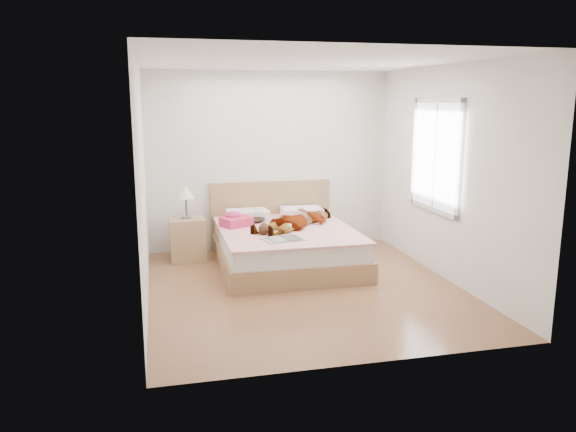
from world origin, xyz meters
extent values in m
plane|color=#572F1B|center=(0.00, 0.00, 0.00)|extent=(4.00, 4.00, 0.00)
imported|color=white|center=(0.19, 1.10, 0.62)|extent=(1.56, 1.45, 0.21)
ellipsoid|color=black|center=(-0.38, 1.55, 0.55)|extent=(0.49, 0.56, 0.07)
cube|color=silver|center=(-0.31, 1.50, 0.68)|extent=(0.09, 0.09, 0.05)
plane|color=white|center=(0.00, 0.00, 2.60)|extent=(4.00, 4.00, 0.00)
plane|color=silver|center=(0.00, 2.00, 1.30)|extent=(3.60, 0.00, 3.60)
plane|color=silver|center=(0.00, -2.00, 1.30)|extent=(3.60, 0.00, 3.60)
plane|color=silver|center=(-1.80, 0.00, 1.30)|extent=(0.00, 4.00, 4.00)
plane|color=silver|center=(1.80, 0.00, 1.30)|extent=(0.00, 4.00, 4.00)
cube|color=white|center=(1.78, 0.30, 1.50)|extent=(0.02, 1.10, 1.30)
cube|color=silver|center=(1.78, -0.28, 1.50)|extent=(0.04, 0.06, 1.42)
cube|color=silver|center=(1.78, 0.88, 1.50)|extent=(0.04, 0.06, 1.42)
cube|color=silver|center=(1.78, 0.30, 0.82)|extent=(0.04, 1.22, 0.06)
cube|color=silver|center=(1.78, 0.30, 2.18)|extent=(0.04, 1.22, 0.06)
cube|color=silver|center=(1.77, 0.30, 1.50)|extent=(0.03, 0.04, 1.30)
cube|color=olive|center=(0.00, 0.95, 0.13)|extent=(1.78, 2.08, 0.26)
cube|color=silver|center=(0.00, 0.95, 0.37)|extent=(1.70, 2.00, 0.22)
cube|color=silver|center=(0.00, 0.95, 0.49)|extent=(1.74, 2.04, 0.03)
cube|color=brown|center=(0.00, 1.96, 0.50)|extent=(1.80, 0.07, 1.00)
cube|color=white|center=(-0.40, 1.67, 0.57)|extent=(0.61, 0.44, 0.13)
cube|color=white|center=(0.40, 1.67, 0.57)|extent=(0.60, 0.43, 0.13)
cube|color=#D23960|center=(-0.62, 1.26, 0.57)|extent=(0.47, 0.43, 0.12)
ellipsoid|color=#D03873|center=(-0.65, 1.30, 0.65)|extent=(0.24, 0.18, 0.11)
cube|color=silver|center=(-0.17, 0.36, 0.52)|extent=(0.51, 0.39, 0.01)
cube|color=white|center=(-0.29, 0.34, 0.53)|extent=(0.29, 0.35, 0.02)
cube|color=#252525|center=(-0.05, 0.38, 0.53)|extent=(0.29, 0.35, 0.02)
cylinder|color=white|center=(-0.01, 0.80, 0.56)|extent=(0.10, 0.10, 0.10)
torus|color=white|center=(0.04, 0.80, 0.56)|extent=(0.07, 0.02, 0.07)
cylinder|color=black|center=(-0.01, 0.80, 0.60)|extent=(0.08, 0.08, 0.00)
ellipsoid|color=#33170E|center=(-0.35, 0.70, 0.58)|extent=(0.18, 0.20, 0.13)
ellipsoid|color=beige|center=(-0.35, 0.68, 0.59)|extent=(0.10, 0.11, 0.07)
sphere|color=black|center=(-0.33, 0.80, 0.59)|extent=(0.10, 0.10, 0.10)
sphere|color=#F9A2B9|center=(-0.36, 0.83, 0.61)|extent=(0.04, 0.04, 0.04)
sphere|color=pink|center=(-0.29, 0.82, 0.61)|extent=(0.04, 0.04, 0.04)
ellipsoid|color=black|center=(-0.41, 0.67, 0.55)|extent=(0.05, 0.07, 0.03)
ellipsoid|color=black|center=(-0.30, 0.65, 0.55)|extent=(0.05, 0.07, 0.03)
cube|color=olive|center=(-1.27, 1.54, 0.30)|extent=(0.50, 0.44, 0.59)
cylinder|color=#535353|center=(-1.27, 1.54, 0.60)|extent=(0.15, 0.15, 0.02)
cylinder|color=#494949|center=(-1.27, 1.54, 0.75)|extent=(0.03, 0.03, 0.30)
cone|color=white|center=(-1.27, 1.54, 0.96)|extent=(0.24, 0.24, 0.17)
camera|label=1|loc=(-1.65, -6.11, 2.18)|focal=35.00mm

